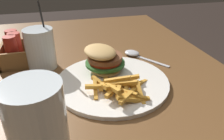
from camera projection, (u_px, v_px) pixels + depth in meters
dining_table at (50, 127)px, 0.56m from camera, size 1.32×1.05×0.72m
meal_plate_near at (109, 73)px, 0.57m from camera, size 0.29×0.29×0.08m
beer_glass at (39, 132)px, 0.32m from camera, size 0.08×0.08×0.15m
juice_glass at (41, 50)px, 0.63m from camera, size 0.08×0.08×0.19m
spoon at (134, 54)px, 0.72m from camera, size 0.15×0.11×0.01m
condiment_caddy at (15, 52)px, 0.66m from camera, size 0.12×0.09×0.09m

